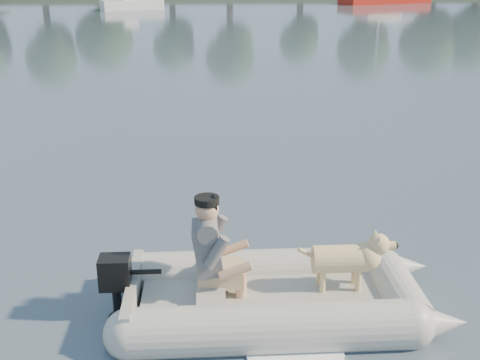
{
  "coord_description": "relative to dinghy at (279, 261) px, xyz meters",
  "views": [
    {
      "loc": [
        -0.44,
        -5.94,
        3.77
      ],
      "look_at": [
        0.21,
        2.2,
        0.75
      ],
      "focal_mm": 45.0,
      "sensor_mm": 36.0,
      "label": 1
    }
  ],
  "objects": [
    {
      "name": "dog",
      "position": [
        0.7,
        0.04,
        -0.08
      ],
      "size": [
        1.01,
        0.38,
        0.67
      ],
      "primitive_type": null,
      "rotation": [
        0.0,
        0.0,
        -0.02
      ],
      "color": "tan",
      "rests_on": "dinghy"
    },
    {
      "name": "outboard_motor",
      "position": [
        -1.79,
        0.03,
        -0.31
      ],
      "size": [
        0.45,
        0.32,
        0.85
      ],
      "primitive_type": null,
      "rotation": [
        0.0,
        0.0,
        -0.02
      ],
      "color": "black",
      "rests_on": "dinghy"
    },
    {
      "name": "dinghy",
      "position": [
        0.0,
        0.0,
        0.0
      ],
      "size": [
        4.77,
        2.97,
        1.48
      ],
      "primitive_type": null,
      "rotation": [
        0.0,
        0.0,
        -0.02
      ],
      "color": "#A3A39E",
      "rests_on": "water"
    },
    {
      "name": "water",
      "position": [
        -0.45,
        0.1,
        -0.64
      ],
      "size": [
        160.0,
        160.0,
        0.0
      ],
      "primitive_type": "plane",
      "color": "slate",
      "rests_on": "ground"
    },
    {
      "name": "man",
      "position": [
        -0.75,
        0.07,
        0.2
      ],
      "size": [
        0.79,
        0.68,
        1.16
      ],
      "primitive_type": null,
      "rotation": [
        0.0,
        0.0,
        -0.02
      ],
      "color": "#5B5B5F",
      "rests_on": "dinghy"
    }
  ]
}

